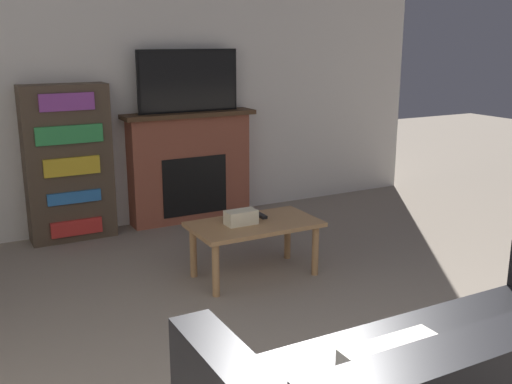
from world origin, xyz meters
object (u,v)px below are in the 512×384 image
object	(u,v)px
fireplace	(190,166)
bookshelf	(68,163)
coffee_table	(255,230)
tv	(188,81)

from	to	relation	value
fireplace	bookshelf	distance (m)	1.10
fireplace	coffee_table	bearing A→B (deg)	-94.84
fireplace	tv	distance (m)	0.78
fireplace	coffee_table	world-z (taller)	fireplace
fireplace	bookshelf	size ratio (longest dim) A/B	0.94
coffee_table	bookshelf	world-z (taller)	bookshelf
tv	coffee_table	xyz separation A→B (m)	(-0.13, -1.49, -0.95)
coffee_table	bookshelf	distance (m)	1.80
coffee_table	fireplace	bearing A→B (deg)	85.16
tv	bookshelf	xyz separation A→B (m)	(-1.09, -0.00, -0.64)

